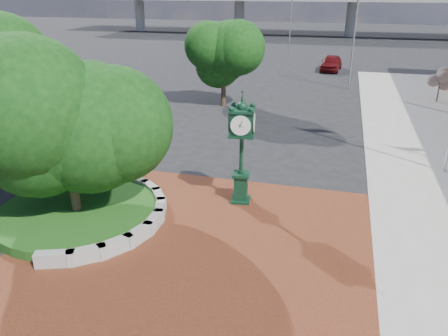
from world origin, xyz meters
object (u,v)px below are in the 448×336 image
post_clock (242,144)px  street_lamp_far (292,19)px  parked_car (331,63)px  street_lamp_near (358,24)px

post_clock → street_lamp_far: 37.74m
parked_car → street_lamp_far: (-5.01, 5.52, 3.95)m
post_clock → parked_car: bearing=85.8°
post_clock → parked_car: (2.38, 32.06, -1.74)m
street_lamp_near → street_lamp_far: (-7.08, 14.21, -0.67)m
post_clock → parked_car: post_clock is taller
parked_car → street_lamp_far: 8.44m
post_clock → street_lamp_far: (-2.63, 37.58, 2.21)m
post_clock → street_lamp_far: size_ratio=0.57×
street_lamp_far → post_clock: bearing=-86.0°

